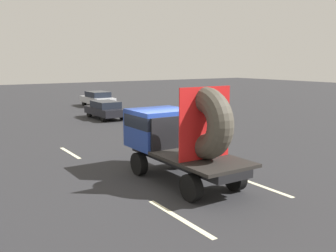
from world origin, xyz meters
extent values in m
plane|color=#28282B|center=(0.00, 0.00, 0.00)|extent=(120.00, 120.00, 0.00)
cylinder|color=black|center=(-0.62, 0.94, 0.40)|extent=(0.28, 0.80, 0.80)
cylinder|color=black|center=(1.08, 0.94, 0.40)|extent=(0.28, 0.80, 0.80)
cylinder|color=black|center=(-0.62, -2.14, 0.40)|extent=(0.28, 0.80, 0.80)
cylinder|color=black|center=(1.08, -2.14, 0.40)|extent=(0.28, 0.80, 0.80)
cube|color=black|center=(0.23, -0.63, 0.81)|extent=(1.30, 4.91, 0.25)
cube|color=navy|center=(0.23, 0.94, 1.61)|extent=(2.00, 1.77, 1.35)
cube|color=black|center=(0.23, 0.89, 1.90)|extent=(2.02, 1.68, 0.44)
cube|color=black|center=(0.23, -1.51, 0.98)|extent=(2.00, 3.14, 0.10)
cube|color=black|center=(0.23, 0.01, 1.58)|extent=(1.80, 0.08, 1.10)
torus|color=#474238|center=(0.23, -1.66, 2.13)|extent=(0.78, 2.20, 2.20)
cube|color=red|center=(0.23, -1.66, 2.13)|extent=(1.90, 0.03, 2.20)
cylinder|color=black|center=(3.18, 15.24, 0.29)|extent=(0.20, 0.58, 0.58)
cylinder|color=black|center=(4.60, 15.24, 0.29)|extent=(0.20, 0.58, 0.58)
cylinder|color=black|center=(3.18, 12.79, 0.29)|extent=(0.20, 0.58, 0.58)
cylinder|color=black|center=(4.60, 12.79, 0.29)|extent=(0.20, 0.58, 0.58)
cube|color=black|center=(3.89, 14.02, 0.54)|extent=(1.64, 3.82, 0.50)
cube|color=black|center=(3.89, 13.92, 1.02)|extent=(1.47, 2.14, 0.45)
cube|color=beige|center=(-1.60, -2.94, 0.00)|extent=(0.16, 2.84, 0.01)
cube|color=beige|center=(-1.60, 5.45, 0.00)|extent=(0.16, 2.42, 0.01)
cube|color=beige|center=(2.06, -2.26, 0.00)|extent=(0.16, 2.67, 0.01)
cube|color=beige|center=(2.06, 5.62, 0.00)|extent=(0.16, 2.66, 0.01)
cylinder|color=black|center=(5.57, 22.53, 0.31)|extent=(0.22, 0.63, 0.63)
cylinder|color=black|center=(7.10, 22.53, 0.31)|extent=(0.22, 0.63, 0.63)
cylinder|color=black|center=(5.57, 19.90, 0.31)|extent=(0.22, 0.63, 0.63)
cylinder|color=black|center=(7.10, 19.90, 0.31)|extent=(0.22, 0.63, 0.63)
cube|color=silver|center=(6.34, 21.21, 0.58)|extent=(1.76, 4.11, 0.54)
cube|color=black|center=(6.34, 21.12, 1.10)|extent=(1.59, 2.30, 0.49)
camera|label=1|loc=(-6.86, -10.46, 3.96)|focal=40.48mm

